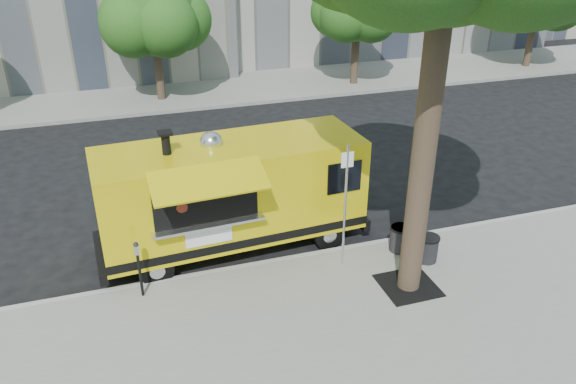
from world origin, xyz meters
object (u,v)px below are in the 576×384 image
parking_meter (138,263)px  trash_bin_left (400,238)px  sign_post (345,199)px  far_tree_c (358,5)px  trash_bin_right (427,248)px  food_truck (231,193)px  far_tree_b (153,11)px

parking_meter → trash_bin_left: bearing=-0.7°
sign_post → trash_bin_left: bearing=4.5°
far_tree_c → trash_bin_right: far_tree_c is taller
parking_meter → food_truck: size_ratio=0.20×
far_tree_c → food_truck: (-8.66, -12.23, -2.20)m
trash_bin_right → far_tree_c: bearing=72.7°
far_tree_b → food_truck: 12.75m
parking_meter → trash_bin_left: 6.12m
sign_post → trash_bin_right: (1.95, -0.47, -1.36)m
parking_meter → food_truck: food_truck is taller
far_tree_b → trash_bin_right: far_tree_b is taller
food_truck → trash_bin_right: 4.81m
food_truck → far_tree_c: bearing=51.4°
far_tree_c → sign_post: far_tree_c is taller
parking_meter → far_tree_c: bearing=51.3°
trash_bin_right → parking_meter: bearing=174.1°
far_tree_c → food_truck: bearing=-125.3°
far_tree_b → food_truck: size_ratio=0.82×
trash_bin_left → parking_meter: bearing=179.3°
food_truck → parking_meter: bearing=-150.3°
trash_bin_left → trash_bin_right: size_ratio=1.01×
trash_bin_left → sign_post: bearing=-175.5°
food_truck → far_tree_b: bearing=88.3°
parking_meter → food_truck: bearing=33.0°
far_tree_c → sign_post: 15.48m
far_tree_b → trash_bin_left: 15.09m
far_tree_b → sign_post: far_tree_b is taller
food_truck → trash_bin_left: 4.21m
far_tree_c → trash_bin_left: 15.02m
sign_post → parking_meter: sign_post is taller
food_truck → trash_bin_left: bearing=-26.3°
far_tree_b → trash_bin_left: bearing=-73.8°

